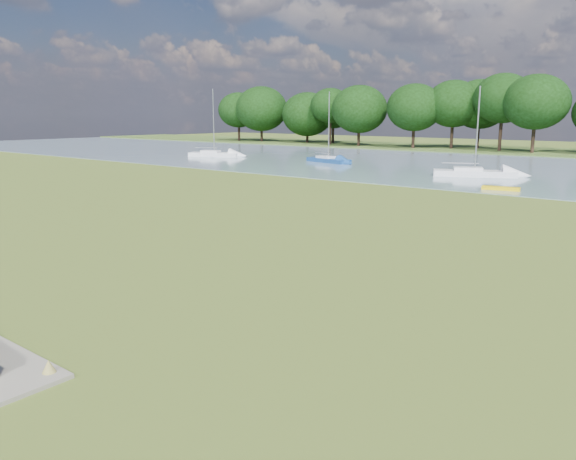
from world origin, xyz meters
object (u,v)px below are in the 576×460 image
Objects in this scene: kayak at (501,188)px; sailboat_0 at (214,153)px; sailboat_4 at (474,171)px; sailboat_1 at (328,159)px.

kayak is 42.83m from sailboat_0.
sailboat_0 reaches higher than kayak.
sailboat_0 reaches higher than sailboat_4.
kayak is 0.34× the size of sailboat_4.
sailboat_4 reaches higher than kayak.
sailboat_4 is at bearing 2.49° from sailboat_1.
sailboat_1 is 19.44m from sailboat_4.
sailboat_0 is at bearing 156.37° from kayak.
sailboat_4 is at bearing 112.80° from kayak.
sailboat_0 is 1.09× the size of sailboat_1.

